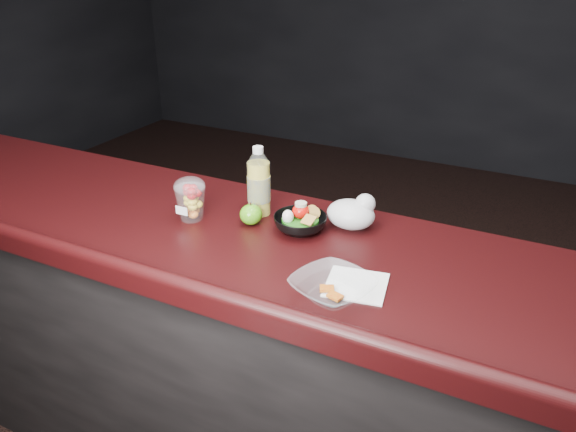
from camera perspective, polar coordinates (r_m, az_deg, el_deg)
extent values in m
cube|color=black|center=(2.03, -0.49, -15.96)|extent=(4.00, 0.65, 0.98)
cube|color=black|center=(1.73, -0.55, -3.28)|extent=(4.06, 0.71, 0.04)
cylinder|color=gold|center=(1.88, -2.97, 2.83)|extent=(0.07, 0.07, 0.18)
cylinder|color=white|center=(1.88, -2.97, 2.83)|extent=(0.08, 0.08, 0.18)
cone|color=white|center=(1.84, -3.05, 5.92)|extent=(0.07, 0.07, 0.03)
cylinder|color=white|center=(1.83, -3.07, 6.71)|extent=(0.03, 0.03, 0.02)
cylinder|color=#072D99|center=(1.88, -2.97, 2.83)|extent=(0.08, 0.08, 0.09)
ellipsoid|color=white|center=(1.85, -9.99, 3.03)|extent=(0.10, 0.10, 0.06)
ellipsoid|color=#327E0E|center=(1.83, -3.78, 0.15)|extent=(0.07, 0.07, 0.07)
cylinder|color=black|center=(1.81, -3.82, 1.21)|extent=(0.01, 0.01, 0.01)
ellipsoid|color=silver|center=(1.81, 6.39, 0.17)|extent=(0.16, 0.13, 0.09)
sphere|color=silver|center=(1.80, 7.85, 1.23)|extent=(0.07, 0.07, 0.07)
imported|color=black|center=(1.78, 1.25, -0.75)|extent=(0.20, 0.20, 0.05)
cylinder|color=#0F470C|center=(1.78, 1.25, -0.44)|extent=(0.12, 0.12, 0.01)
ellipsoid|color=red|center=(1.78, 1.31, 0.51)|extent=(0.06, 0.06, 0.05)
cylinder|color=beige|center=(1.77, 1.32, 1.22)|extent=(0.04, 0.04, 0.01)
ellipsoid|color=white|center=(1.76, 0.00, -0.07)|extent=(0.04, 0.04, 0.05)
imported|color=silver|center=(1.47, 4.53, -7.27)|extent=(0.26, 0.26, 0.05)
cube|color=#990F0C|center=(1.49, 3.98, -7.35)|extent=(0.05, 0.04, 0.01)
cube|color=#990F0C|center=(1.46, 4.81, -8.12)|extent=(0.04, 0.04, 0.01)
cube|color=white|center=(1.53, 6.95, -6.96)|extent=(0.19, 0.19, 0.00)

